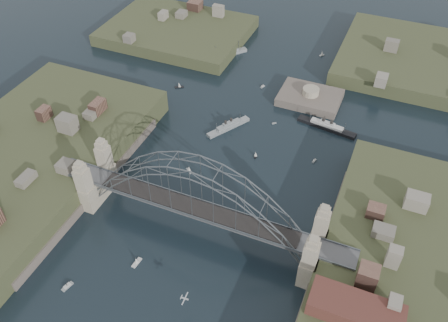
% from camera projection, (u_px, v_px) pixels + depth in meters
% --- Properties ---
extents(ground, '(500.00, 500.00, 0.00)m').
position_uv_depth(ground, '(198.00, 229.00, 129.46)').
color(ground, black).
rests_on(ground, ground).
extents(bridge, '(84.00, 13.80, 24.60)m').
position_uv_depth(bridge, '(197.00, 198.00, 121.08)').
color(bridge, '#545457').
rests_on(bridge, ground).
extents(shore_west, '(50.50, 90.00, 12.00)m').
position_uv_depth(shore_west, '(28.00, 167.00, 144.51)').
color(shore_west, '#3A4124').
rests_on(shore_west, ground).
extents(shore_east, '(50.50, 90.00, 12.00)m').
position_uv_depth(shore_east, '(418.00, 298.00, 111.73)').
color(shore_east, '#3A4124').
rests_on(shore_east, ground).
extents(headland_nw, '(60.00, 45.00, 9.00)m').
position_uv_depth(headland_nw, '(177.00, 35.00, 209.04)').
color(headland_nw, '#3A4124').
rests_on(headland_nw, ground).
extents(headland_ne, '(70.00, 55.00, 9.50)m').
position_uv_depth(headland_ne, '(429.00, 67.00, 188.98)').
color(headland_ne, '#3A4124').
rests_on(headland_ne, ground).
extents(fort_island, '(22.00, 16.00, 9.40)m').
position_uv_depth(fort_island, '(309.00, 102.00, 173.56)').
color(fort_island, brown).
rests_on(fort_island, ground).
extents(wharf_shed, '(20.00, 8.00, 4.00)m').
position_uv_depth(wharf_shed, '(356.00, 310.00, 100.62)').
color(wharf_shed, '#592D26').
rests_on(wharf_shed, shore_east).
extents(naval_cruiser_near, '(10.43, 15.52, 5.01)m').
position_uv_depth(naval_cruiser_near, '(228.00, 127.00, 161.08)').
color(naval_cruiser_near, gray).
rests_on(naval_cruiser_near, ground).
extents(naval_cruiser_far, '(13.15, 14.98, 5.92)m').
position_uv_depth(naval_cruiser_far, '(227.00, 53.00, 196.49)').
color(naval_cruiser_far, gray).
rests_on(naval_cruiser_far, ground).
extents(ocean_liner, '(20.76, 5.73, 5.05)m').
position_uv_depth(ocean_liner, '(327.00, 127.00, 161.09)').
color(ocean_liner, black).
rests_on(ocean_liner, ground).
extents(aeroplane, '(1.86, 3.49, 0.51)m').
position_uv_depth(aeroplane, '(184.00, 298.00, 107.33)').
color(aeroplane, silver).
extents(small_boat_a, '(2.68, 2.38, 2.38)m').
position_uv_depth(small_boat_a, '(189.00, 169.00, 145.60)').
color(small_boat_a, silver).
rests_on(small_boat_a, ground).
extents(small_boat_b, '(1.24, 2.02, 2.38)m').
position_uv_depth(small_boat_b, '(255.00, 155.00, 150.36)').
color(small_boat_b, silver).
rests_on(small_boat_b, ground).
extents(small_boat_c, '(1.38, 3.37, 2.38)m').
position_uv_depth(small_boat_c, '(136.00, 261.00, 120.78)').
color(small_boat_c, silver).
rests_on(small_boat_c, ground).
extents(small_boat_d, '(1.06, 2.02, 1.43)m').
position_uv_depth(small_boat_d, '(314.00, 161.00, 149.20)').
color(small_boat_d, silver).
rests_on(small_boat_d, ground).
extents(small_boat_e, '(3.41, 2.66, 2.38)m').
position_uv_depth(small_boat_e, '(179.00, 86.00, 179.30)').
color(small_boat_e, silver).
rests_on(small_boat_e, ground).
extents(small_boat_f, '(1.48, 1.37, 0.45)m').
position_uv_depth(small_boat_f, '(274.00, 123.00, 163.39)').
color(small_boat_f, silver).
rests_on(small_boat_f, ground).
extents(small_boat_h, '(1.34, 2.19, 1.43)m').
position_uv_depth(small_boat_h, '(263.00, 87.00, 179.67)').
color(small_boat_h, silver).
rests_on(small_boat_h, ground).
extents(small_boat_i, '(1.41, 2.38, 1.43)m').
position_uv_depth(small_boat_i, '(328.00, 224.00, 130.40)').
color(small_boat_i, silver).
rests_on(small_boat_i, ground).
extents(small_boat_j, '(1.77, 3.28, 1.43)m').
position_uv_depth(small_boat_j, '(67.00, 286.00, 115.92)').
color(small_boat_j, silver).
rests_on(small_boat_j, ground).
extents(small_boat_k, '(1.85, 2.17, 2.38)m').
position_uv_depth(small_boat_k, '(322.00, 54.00, 196.35)').
color(small_boat_k, silver).
rests_on(small_boat_k, ground).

